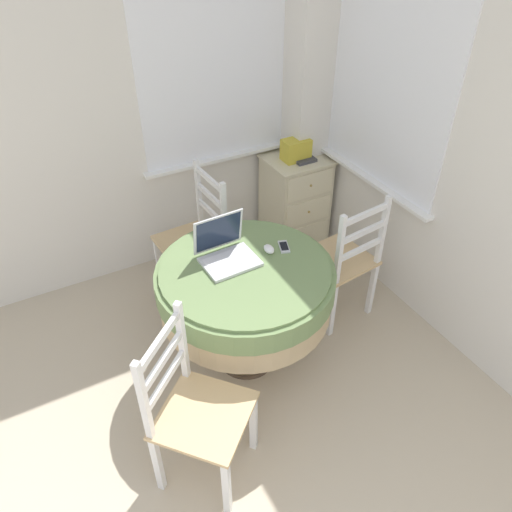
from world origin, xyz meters
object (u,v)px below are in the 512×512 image
at_px(dining_chair_camera_near, 195,411).
at_px(storage_box, 296,150).
at_px(laptop, 226,251).
at_px(cell_phone, 284,247).
at_px(dining_chair_near_right_window, 342,261).
at_px(dining_chair_near_back_window, 196,239).
at_px(round_dining_table, 245,287).
at_px(book_on_cabinet, 301,157).
at_px(corner_cabinet, 295,199).
at_px(computer_mouse, 269,249).

height_order(dining_chair_camera_near, storage_box, dining_chair_camera_near).
bearing_deg(storage_box, laptop, -138.99).
bearing_deg(cell_phone, dining_chair_camera_near, -144.89).
bearing_deg(dining_chair_near_right_window, laptop, 176.57).
xyz_separation_m(cell_phone, dining_chair_near_back_window, (-0.28, 0.70, -0.29)).
bearing_deg(round_dining_table, laptop, 114.02).
relative_size(dining_chair_near_back_window, book_on_cabinet, 4.51).
bearing_deg(laptop, dining_chair_near_right_window, -3.43).
height_order(dining_chair_near_right_window, dining_chair_camera_near, same).
bearing_deg(round_dining_table, storage_box, 46.39).
xyz_separation_m(round_dining_table, dining_chair_near_back_window, (0.00, 0.76, -0.15)).
xyz_separation_m(dining_chair_near_back_window, dining_chair_camera_near, (-0.55, -1.29, 0.00)).
relative_size(dining_chair_camera_near, corner_cabinet, 1.31).
relative_size(laptop, dining_chair_near_back_window, 0.33).
bearing_deg(computer_mouse, round_dining_table, -161.15).
height_order(laptop, book_on_cabinet, laptop).
bearing_deg(dining_chair_near_right_window, dining_chair_camera_near, -155.19).
distance_m(round_dining_table, laptop, 0.24).
xyz_separation_m(round_dining_table, storage_box, (0.96, 1.01, 0.20)).
distance_m(computer_mouse, dining_chair_near_right_window, 0.65).
relative_size(round_dining_table, cell_phone, 7.91).
height_order(laptop, dining_chair_near_right_window, laptop).
distance_m(round_dining_table, book_on_cabinet, 1.43).
distance_m(dining_chair_near_back_window, book_on_cabinet, 1.07).
bearing_deg(dining_chair_near_back_window, book_on_cabinet, 13.38).
height_order(round_dining_table, corner_cabinet, round_dining_table).
xyz_separation_m(computer_mouse, dining_chair_camera_near, (-0.73, -0.59, -0.31)).
bearing_deg(corner_cabinet, round_dining_table, -133.99).
xyz_separation_m(storage_box, book_on_cabinet, (0.04, -0.01, -0.07)).
relative_size(dining_chair_near_right_window, storage_box, 4.60).
height_order(computer_mouse, storage_box, storage_box).
bearing_deg(dining_chair_near_right_window, book_on_cabinet, 74.75).
distance_m(laptop, cell_phone, 0.35).
distance_m(corner_cabinet, storage_box, 0.45).
bearing_deg(storage_box, computer_mouse, -129.31).
distance_m(cell_phone, storage_box, 1.17).
height_order(round_dining_table, computer_mouse, computer_mouse).
relative_size(laptop, corner_cabinet, 0.43).
bearing_deg(cell_phone, storage_box, 54.57).
relative_size(dining_chair_near_right_window, book_on_cabinet, 4.51).
distance_m(cell_phone, dining_chair_near_back_window, 0.81).
height_order(computer_mouse, corner_cabinet, computer_mouse).
bearing_deg(storage_box, corner_cabinet, 22.33).
xyz_separation_m(cell_phone, dining_chair_near_right_window, (0.47, 0.02, -0.29)).
height_order(dining_chair_near_back_window, corner_cabinet, dining_chair_near_back_window).
bearing_deg(corner_cabinet, laptop, -139.30).
bearing_deg(dining_chair_near_right_window, dining_chair_near_back_window, 137.64).
relative_size(cell_phone, book_on_cabinet, 0.61).
bearing_deg(computer_mouse, storage_box, 50.69).
bearing_deg(corner_cabinet, storage_box, -157.67).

